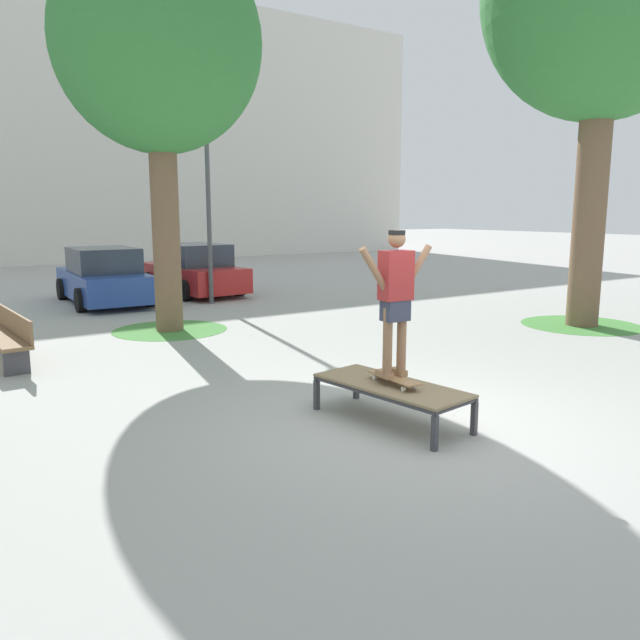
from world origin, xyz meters
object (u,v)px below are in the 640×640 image
(car_blue, at_px, (104,278))
(car_red, at_px, (193,271))
(skateboard, at_px, (394,378))
(tree_mid_back, at_px, (158,45))
(light_post, at_px, (207,157))
(skater, at_px, (396,293))
(park_bench, at_px, (6,336))
(skate_box, at_px, (391,388))

(car_blue, relative_size, car_red, 0.99)
(skateboard, xyz_separation_m, tree_mid_back, (-0.12, 7.03, 5.08))
(skateboard, height_order, car_blue, car_blue)
(skateboard, distance_m, light_post, 10.80)
(skater, height_order, park_bench, skater)
(skateboard, xyz_separation_m, car_red, (2.55, 12.24, 0.15))
(car_blue, bearing_deg, light_post, -35.18)
(skater, height_order, tree_mid_back, tree_mid_back)
(car_blue, distance_m, car_red, 2.81)
(tree_mid_back, relative_size, car_red, 1.82)
(skateboard, distance_m, car_red, 12.51)
(car_red, bearing_deg, light_post, -100.15)
(skateboard, relative_size, car_red, 0.19)
(skater, relative_size, light_post, 0.29)
(car_blue, relative_size, park_bench, 1.76)
(skate_box, relative_size, skater, 1.17)
(car_red, bearing_deg, car_blue, -169.29)
(skateboard, bearing_deg, park_bench, 120.05)
(park_bench, height_order, light_post, light_post)
(car_blue, xyz_separation_m, car_red, (2.76, 0.52, 0.00))
(skateboard, height_order, car_red, car_red)
(skateboard, xyz_separation_m, park_bench, (-3.35, 5.79, -0.09))
(skateboard, bearing_deg, skater, 86.53)
(tree_mid_back, distance_m, light_post, 4.20)
(skater, height_order, light_post, light_post)
(skate_box, xyz_separation_m, tree_mid_back, (-0.12, 6.99, 5.21))
(skate_box, bearing_deg, light_post, 77.81)
(skate_box, height_order, car_blue, car_blue)
(skater, distance_m, park_bench, 6.78)
(skateboard, relative_size, car_blue, 0.19)
(car_red, height_order, park_bench, car_red)
(park_bench, xyz_separation_m, light_post, (5.51, 4.26, 3.38))
(park_bench, bearing_deg, skater, -59.95)
(skate_box, relative_size, car_red, 0.46)
(skater, bearing_deg, park_bench, 120.05)
(skater, height_order, car_blue, skater)
(tree_mid_back, xyz_separation_m, car_blue, (-0.09, 4.70, -4.93))
(skateboard, bearing_deg, car_red, 78.24)
(skater, bearing_deg, skate_box, 98.57)
(skateboard, relative_size, skater, 0.48)
(skate_box, relative_size, tree_mid_back, 0.25)
(tree_mid_back, xyz_separation_m, park_bench, (-3.23, -1.23, -5.17))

